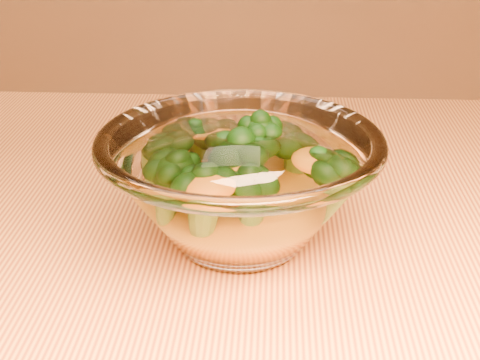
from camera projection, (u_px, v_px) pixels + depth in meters
name	position (u px, v px, depth m)	size (l,w,h in m)	color
table	(278.00, 328.00, 0.65)	(1.20, 0.80, 0.75)	gold
glass_bowl	(240.00, 186.00, 0.58)	(0.25, 0.25, 0.11)	white
cheese_sauce	(240.00, 209.00, 0.59)	(0.13, 0.13, 0.04)	orange
broccoli_heap	(238.00, 167.00, 0.58)	(0.17, 0.14, 0.08)	black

